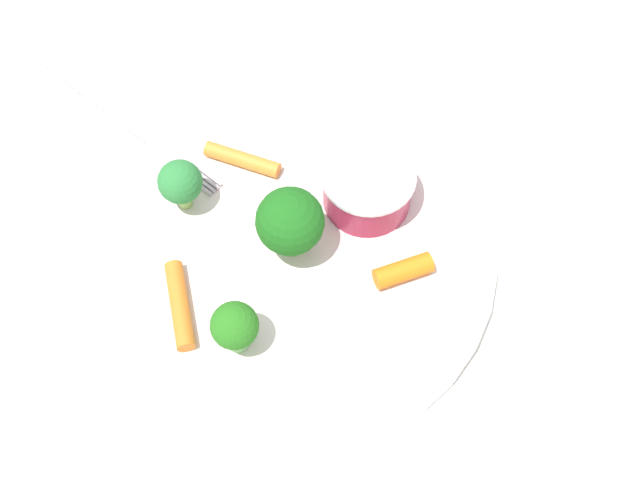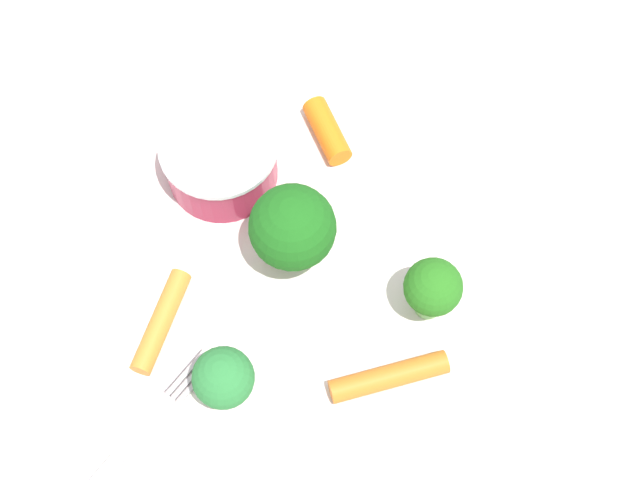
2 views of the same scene
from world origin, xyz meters
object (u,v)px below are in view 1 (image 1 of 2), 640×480
at_px(sauce_cup, 364,184).
at_px(broccoli_floret_0, 180,183).
at_px(broccoli_floret_2, 235,327).
at_px(carrot_stick_0, 242,159).
at_px(carrot_stick_2, 403,271).
at_px(broccoli_floret_1, 289,221).
at_px(fork, 123,120).
at_px(plate, 292,252).
at_px(carrot_stick_1, 180,305).

relative_size(sauce_cup, broccoli_floret_0, 1.50).
bearing_deg(broccoli_floret_2, carrot_stick_0, 55.37).
bearing_deg(carrot_stick_2, broccoli_floret_1, 127.25).
bearing_deg(carrot_stick_2, fork, 110.94).
height_order(plate, broccoli_floret_2, broccoli_floret_2).
height_order(sauce_cup, broccoli_floret_0, broccoli_floret_0).
distance_m(sauce_cup, broccoli_floret_2, 0.13).
relative_size(carrot_stick_0, fork, 0.28).
xyz_separation_m(broccoli_floret_1, fork, (-0.04, 0.16, -0.03)).
relative_size(broccoli_floret_0, carrot_stick_0, 0.76).
bearing_deg(plate, broccoli_floret_1, 87.87).
height_order(broccoli_floret_1, fork, broccoli_floret_1).
xyz_separation_m(sauce_cup, broccoli_floret_0, (-0.10, 0.07, 0.01)).
bearing_deg(broccoli_floret_1, plate, -92.13).
bearing_deg(sauce_cup, plate, -176.69).
relative_size(broccoli_floret_1, carrot_stick_1, 0.95).
bearing_deg(broccoli_floret_2, carrot_stick_2, -12.10).
height_order(plate, fork, fork).
bearing_deg(carrot_stick_1, fork, 73.95).
xyz_separation_m(broccoli_floret_1, broccoli_floret_2, (-0.07, -0.04, -0.01)).
relative_size(sauce_cup, carrot_stick_2, 1.64).
bearing_deg(sauce_cup, fork, 122.86).
bearing_deg(carrot_stick_1, carrot_stick_0, 36.95).
relative_size(broccoli_floret_1, carrot_stick_2, 1.47).
bearing_deg(fork, broccoli_floret_2, -98.04).
bearing_deg(carrot_stick_1, plate, -3.75).
distance_m(plate, broccoli_floret_1, 0.04).
distance_m(plate, carrot_stick_0, 0.08).
xyz_separation_m(sauce_cup, broccoli_floret_2, (-0.13, -0.04, 0.01)).
xyz_separation_m(carrot_stick_0, fork, (-0.05, 0.08, -0.00)).
bearing_deg(broccoli_floret_0, broccoli_floret_1, -61.35).
distance_m(broccoli_floret_2, carrot_stick_1, 0.05).
bearing_deg(broccoli_floret_0, sauce_cup, -33.70).
xyz_separation_m(broccoli_floret_0, carrot_stick_2, (0.08, -0.13, -0.02)).
relative_size(plate, sauce_cup, 4.32).
distance_m(plate, carrot_stick_1, 0.08).
bearing_deg(plate, sauce_cup, 3.31).
bearing_deg(plate, carrot_stick_0, 81.37).
height_order(broccoli_floret_2, fork, broccoli_floret_2).
relative_size(broccoli_floret_2, carrot_stick_1, 0.70).
bearing_deg(broccoli_floret_0, carrot_stick_2, -57.16).
bearing_deg(carrot_stick_0, broccoli_floret_0, -174.55).
xyz_separation_m(broccoli_floret_0, carrot_stick_1, (-0.04, -0.07, -0.02)).
bearing_deg(carrot_stick_1, broccoli_floret_0, 56.25).
xyz_separation_m(broccoli_floret_0, fork, (0.00, 0.09, -0.02)).
relative_size(plate, broccoli_floret_1, 4.83).
xyz_separation_m(carrot_stick_0, carrot_stick_1, (-0.09, -0.07, 0.00)).
relative_size(broccoli_floret_1, carrot_stick_0, 1.02).
height_order(broccoli_floret_1, broccoli_floret_2, broccoli_floret_1).
distance_m(sauce_cup, broccoli_floret_1, 0.07).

